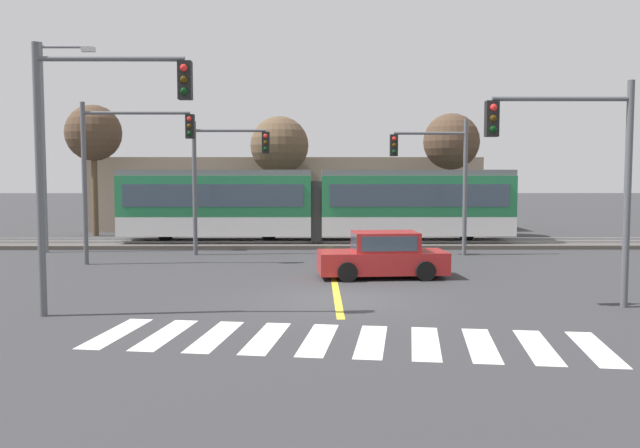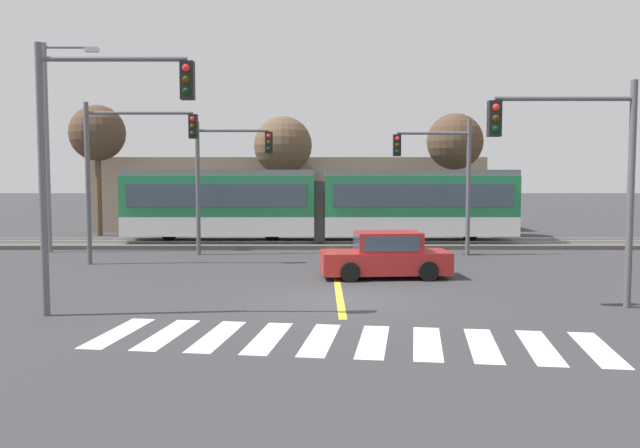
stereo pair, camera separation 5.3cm
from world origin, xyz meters
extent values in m
plane|color=#333335|center=(0.00, 0.00, 0.00)|extent=(200.00, 200.00, 0.00)
cube|color=#4C4742|center=(0.00, 14.08, 0.09)|extent=(120.00, 4.00, 0.18)
cube|color=#939399|center=(0.00, 13.36, 0.23)|extent=(120.00, 0.08, 0.10)
cube|color=#939399|center=(0.00, 14.80, 0.23)|extent=(120.00, 0.08, 0.10)
cube|color=silver|center=(-5.31, 14.08, 0.98)|extent=(9.00, 2.60, 0.90)
cube|color=#237A47|center=(-5.31, 14.08, 2.38)|extent=(9.00, 2.60, 1.90)
cube|color=#384756|center=(-5.31, 12.76, 2.43)|extent=(8.28, 0.04, 1.04)
cube|color=slate|center=(-5.31, 14.08, 3.47)|extent=(9.00, 2.39, 0.28)
cylinder|color=black|center=(-2.84, 14.08, 0.53)|extent=(0.70, 0.20, 0.70)
cylinder|color=black|center=(-7.79, 14.08, 0.53)|extent=(0.70, 0.20, 0.70)
cube|color=silver|center=(4.19, 14.08, 0.98)|extent=(9.00, 2.60, 0.90)
cube|color=#237A47|center=(4.19, 14.08, 2.38)|extent=(9.00, 2.60, 1.90)
cube|color=#384756|center=(4.19, 12.76, 2.43)|extent=(8.28, 0.04, 1.04)
cube|color=slate|center=(4.19, 14.08, 3.47)|extent=(9.00, 2.39, 0.28)
cylinder|color=black|center=(6.66, 14.08, 0.53)|extent=(0.70, 0.20, 0.70)
cylinder|color=black|center=(1.71, 14.08, 0.53)|extent=(0.70, 0.20, 0.70)
cube|color=#2D2D2D|center=(-0.56, 14.08, 1.68)|extent=(0.50, 2.34, 2.80)
cube|color=silver|center=(-4.90, -3.82, 0.00)|extent=(0.94, 2.85, 0.01)
cube|color=silver|center=(-3.81, -3.97, 0.00)|extent=(0.94, 2.85, 0.01)
cube|color=silver|center=(-2.72, -4.12, 0.00)|extent=(0.94, 2.85, 0.01)
cube|color=silver|center=(-1.63, -4.28, 0.00)|extent=(0.94, 2.85, 0.01)
cube|color=silver|center=(-0.54, -4.43, 0.00)|extent=(0.94, 2.85, 0.01)
cube|color=silver|center=(0.54, -4.58, 0.00)|extent=(0.94, 2.85, 0.01)
cube|color=silver|center=(1.63, -4.73, 0.00)|extent=(0.94, 2.85, 0.01)
cube|color=silver|center=(2.72, -4.88, 0.00)|extent=(0.94, 2.85, 0.01)
cube|color=silver|center=(3.81, -5.04, 0.00)|extent=(0.94, 2.85, 0.01)
cube|color=silver|center=(4.90, -5.19, 0.00)|extent=(0.94, 2.85, 0.01)
cube|color=gold|center=(0.00, 4.79, 0.00)|extent=(0.20, 14.58, 0.01)
cube|color=#B22323|center=(1.60, 3.96, 0.52)|extent=(4.32, 2.03, 0.72)
cube|color=#B22323|center=(1.70, 3.97, 1.20)|extent=(2.21, 1.68, 0.64)
cube|color=#384756|center=(0.70, 3.89, 1.20)|extent=(0.21, 1.43, 0.52)
cube|color=#384756|center=(1.76, 3.19, 1.20)|extent=(1.78, 0.18, 0.48)
cylinder|color=black|center=(0.41, 3.02, 0.32)|extent=(0.66, 0.27, 0.64)
cylinder|color=black|center=(0.27, 4.71, 0.32)|extent=(0.66, 0.27, 0.64)
cylinder|color=black|center=(2.92, 3.22, 0.32)|extent=(0.66, 0.27, 0.64)
cylinder|color=black|center=(2.79, 4.91, 0.32)|extent=(0.66, 0.27, 0.64)
cylinder|color=#515459|center=(7.35, -1.05, 2.89)|extent=(0.18, 0.18, 5.78)
cylinder|color=#515459|center=(5.60, -1.05, 5.31)|extent=(3.50, 0.12, 0.12)
cube|color=black|center=(3.85, -1.05, 4.81)|extent=(0.32, 0.28, 0.90)
sphere|color=red|center=(3.85, -1.20, 5.08)|extent=(0.18, 0.18, 0.18)
sphere|color=#3A2706|center=(3.85, -1.20, 4.81)|extent=(0.18, 0.18, 0.18)
sphere|color=black|center=(3.85, -1.20, 4.54)|extent=(0.18, 0.18, 0.18)
cylinder|color=#515459|center=(-5.68, 10.22, 2.80)|extent=(0.18, 0.18, 5.60)
cylinder|color=#515459|center=(-4.18, 10.22, 5.22)|extent=(3.00, 0.12, 0.12)
cube|color=black|center=(-2.68, 10.22, 4.72)|extent=(0.32, 0.28, 0.90)
sphere|color=red|center=(-2.68, 10.07, 4.99)|extent=(0.18, 0.18, 0.18)
sphere|color=#3A2706|center=(-2.68, 10.07, 4.72)|extent=(0.18, 0.18, 0.18)
sphere|color=black|center=(-2.68, 10.07, 4.45)|extent=(0.18, 0.18, 0.18)
cylinder|color=#515459|center=(-7.18, -2.05, 3.26)|extent=(0.18, 0.18, 6.52)
cylinder|color=#515459|center=(-5.43, -2.05, 6.13)|extent=(3.50, 0.12, 0.12)
cube|color=black|center=(-3.68, -2.05, 5.63)|extent=(0.32, 0.28, 0.90)
sphere|color=red|center=(-3.68, -2.20, 5.90)|extent=(0.18, 0.18, 0.18)
sphere|color=#3A2706|center=(-3.68, -2.20, 5.63)|extent=(0.18, 0.18, 0.18)
sphere|color=black|center=(-3.68, -2.20, 5.36)|extent=(0.18, 0.18, 0.18)
cylinder|color=#515459|center=(-9.29, 7.27, 3.05)|extent=(0.18, 0.18, 6.10)
cylinder|color=#515459|center=(-7.29, 7.27, 5.69)|extent=(4.00, 0.12, 0.12)
cube|color=black|center=(-5.29, 7.27, 5.19)|extent=(0.32, 0.28, 0.90)
sphere|color=red|center=(-5.29, 7.12, 5.46)|extent=(0.18, 0.18, 0.18)
sphere|color=#3A2706|center=(-5.29, 7.12, 5.19)|extent=(0.18, 0.18, 0.18)
sphere|color=black|center=(-5.29, 7.12, 4.92)|extent=(0.18, 0.18, 0.18)
cylinder|color=#515459|center=(5.66, 10.07, 2.85)|extent=(0.18, 0.18, 5.69)
cylinder|color=#515459|center=(4.16, 10.07, 5.10)|extent=(3.00, 0.12, 0.12)
cube|color=black|center=(2.66, 10.07, 4.60)|extent=(0.32, 0.28, 0.90)
sphere|color=red|center=(2.66, 9.92, 4.87)|extent=(0.18, 0.18, 0.18)
sphere|color=#3A2706|center=(2.66, 9.92, 4.60)|extent=(0.18, 0.18, 0.18)
sphere|color=black|center=(2.66, 9.92, 4.33)|extent=(0.18, 0.18, 0.18)
cylinder|color=slate|center=(-12.37, 11.20, 4.51)|extent=(0.20, 0.20, 9.03)
cylinder|color=slate|center=(-11.34, 11.20, 8.83)|extent=(2.05, 0.12, 0.12)
cube|color=#B2B2B7|center=(-10.32, 11.20, 8.73)|extent=(0.56, 0.28, 0.20)
cylinder|color=brown|center=(-12.74, 19.04, 2.52)|extent=(0.32, 0.32, 5.04)
sphere|color=#4C3828|center=(-12.74, 19.04, 5.65)|extent=(3.05, 3.05, 3.05)
cylinder|color=brown|center=(-2.61, 19.65, 2.17)|extent=(0.32, 0.32, 4.35)
sphere|color=brown|center=(-2.61, 19.65, 5.00)|extent=(3.24, 3.24, 3.24)
cylinder|color=brown|center=(6.71, 18.34, 2.27)|extent=(0.32, 0.32, 4.55)
sphere|color=#4C3828|center=(6.71, 18.34, 5.15)|extent=(3.02, 3.02, 3.02)
cube|color=gray|center=(-2.48, 24.27, 2.19)|extent=(23.38, 6.00, 4.39)
camera|label=1|loc=(-0.60, -18.23, 3.44)|focal=38.00mm
camera|label=2|loc=(-0.54, -18.23, 3.44)|focal=38.00mm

